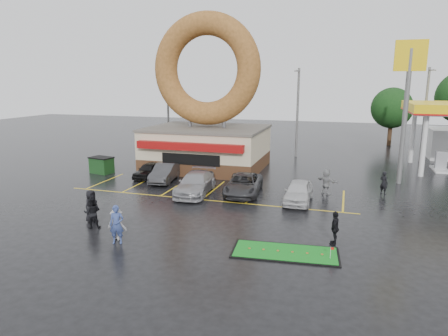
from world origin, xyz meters
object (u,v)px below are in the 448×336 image
(person_blue, at_px, (117,224))
(putting_green, at_px, (285,252))
(car_dgrey, at_px, (165,173))
(car_white, at_px, (298,192))
(donut_shop, at_px, (207,118))
(dumpster, at_px, (102,165))
(car_black, at_px, (149,170))
(shell_sign, at_px, (408,86))
(streetlight_left, at_px, (168,108))
(car_grey, at_px, (243,184))
(car_silver, at_px, (196,183))
(streetlight_mid, at_px, (297,110))
(streetlight_right, at_px, (425,112))
(person_cameraman, at_px, (335,228))

(person_blue, bearing_deg, putting_green, -8.75)
(car_dgrey, relative_size, car_white, 1.03)
(donut_shop, xyz_separation_m, dumpster, (-7.91, -4.64, -3.81))
(car_black, distance_m, dumpster, 4.71)
(donut_shop, height_order, shell_sign, donut_shop)
(streetlight_left, bearing_deg, car_grey, -49.37)
(putting_green, bearing_deg, car_black, 138.27)
(car_silver, distance_m, putting_green, 10.99)
(car_dgrey, distance_m, dumpster, 6.55)
(car_dgrey, height_order, putting_green, car_dgrey)
(streetlight_left, relative_size, putting_green, 1.80)
(donut_shop, xyz_separation_m, car_white, (9.18, -8.23, -3.76))
(donut_shop, relative_size, car_grey, 2.73)
(car_black, xyz_separation_m, car_grey, (8.51, -2.42, 0.07))
(shell_sign, height_order, car_silver, shell_sign)
(streetlight_left, distance_m, car_silver, 18.24)
(streetlight_mid, height_order, person_blue, streetlight_mid)
(shell_sign, height_order, dumpster, shell_sign)
(streetlight_right, relative_size, putting_green, 1.80)
(streetlight_right, bearing_deg, shell_sign, -106.83)
(streetlight_right, bearing_deg, car_dgrey, -144.31)
(car_black, relative_size, car_silver, 0.71)
(putting_green, bearing_deg, person_blue, -171.23)
(car_silver, relative_size, putting_green, 1.02)
(donut_shop, relative_size, dumpster, 7.50)
(streetlight_mid, height_order, dumpster, streetlight_mid)
(shell_sign, xyz_separation_m, dumpster, (-23.91, -3.67, -6.73))
(car_silver, distance_m, person_cameraman, 11.46)
(streetlight_left, bearing_deg, car_dgrey, -66.40)
(streetlight_right, distance_m, car_white, 20.20)
(car_white, bearing_deg, car_dgrey, 166.72)
(car_grey, bearing_deg, person_cameraman, -54.27)
(streetlight_left, height_order, streetlight_right, same)
(car_black, bearing_deg, dumpster, 177.94)
(shell_sign, height_order, person_blue, shell_sign)
(streetlight_mid, distance_m, streetlight_right, 12.04)
(streetlight_mid, bearing_deg, putting_green, -83.96)
(car_grey, height_order, putting_green, car_grey)
(streetlight_right, height_order, person_cameraman, streetlight_right)
(car_silver, height_order, person_cameraman, person_cameraman)
(streetlight_mid, height_order, car_dgrey, streetlight_mid)
(shell_sign, distance_m, streetlight_mid, 12.93)
(car_black, bearing_deg, car_dgrey, -21.80)
(streetlight_right, xyz_separation_m, putting_green, (-9.43, -25.32, -4.74))
(car_silver, height_order, car_grey, car_silver)
(car_black, distance_m, putting_green, 17.14)
(donut_shop, height_order, car_dgrey, donut_shop)
(person_blue, distance_m, putting_green, 8.09)
(person_blue, bearing_deg, car_black, 93.48)
(car_black, bearing_deg, shell_sign, 13.73)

